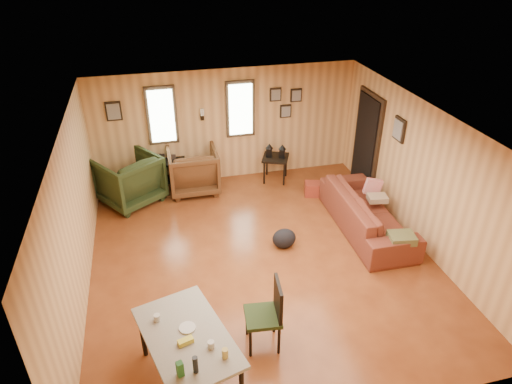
% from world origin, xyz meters
% --- Properties ---
extents(room, '(5.54, 6.04, 2.44)m').
position_xyz_m(room, '(0.17, 0.27, 1.21)').
color(room, brown).
rests_on(room, ground).
extents(sofa, '(0.75, 2.42, 0.94)m').
position_xyz_m(sofa, '(2.05, 0.39, 0.47)').
color(sofa, maroon).
rests_on(sofa, ground).
extents(recliner_brown, '(1.00, 0.94, 1.02)m').
position_xyz_m(recliner_brown, '(-0.80, 2.58, 0.51)').
color(recliner_brown, '#523118').
rests_on(recliner_brown, ground).
extents(recliner_green, '(1.44, 1.42, 1.09)m').
position_xyz_m(recliner_green, '(-2.08, 2.41, 0.55)').
color(recliner_green, '#253217').
rests_on(recliner_green, ground).
extents(end_table, '(0.72, 0.68, 0.75)m').
position_xyz_m(end_table, '(-1.26, 2.88, 0.42)').
color(end_table, black).
rests_on(end_table, ground).
extents(side_table, '(0.70, 0.70, 0.85)m').
position_xyz_m(side_table, '(0.97, 2.60, 0.58)').
color(side_table, black).
rests_on(side_table, ground).
extents(cooler, '(0.45, 0.37, 0.28)m').
position_xyz_m(cooler, '(1.57, 1.77, 0.14)').
color(cooler, maroon).
rests_on(cooler, ground).
extents(backpack, '(0.48, 0.41, 0.35)m').
position_xyz_m(backpack, '(0.45, 0.21, 0.18)').
color(backpack, black).
rests_on(backpack, ground).
extents(sofa_pillows, '(0.65, 1.78, 0.36)m').
position_xyz_m(sofa_pillows, '(2.26, 0.06, 0.50)').
color(sofa_pillows, brown).
rests_on(sofa_pillows, sofa).
extents(dining_table, '(1.23, 1.64, 0.96)m').
position_xyz_m(dining_table, '(-1.43, -2.09, 0.68)').
color(dining_table, gray).
rests_on(dining_table, ground).
extents(dining_chair, '(0.50, 0.50, 1.00)m').
position_xyz_m(dining_chair, '(-0.37, -1.76, 0.56)').
color(dining_chair, '#253217').
rests_on(dining_chair, ground).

